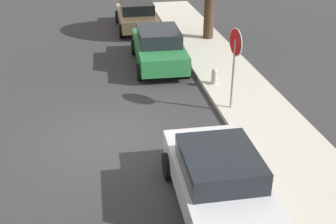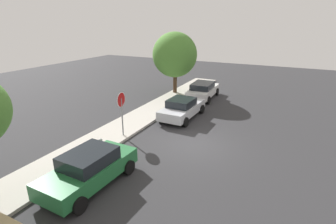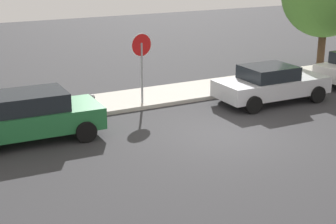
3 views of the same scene
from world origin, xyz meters
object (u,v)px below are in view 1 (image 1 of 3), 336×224
Objects in this scene: parked_car_green at (159,47)px; fire_hydrant at (215,78)px; stop_sign at (235,55)px; parked_car_silver at (221,184)px; parked_car_tan at (137,15)px.

parked_car_green reaches higher than fire_hydrant.
stop_sign is 4.99m from parked_car_silver.
parked_car_tan is (-9.80, -1.82, -1.17)m from stop_sign.
parked_car_tan is at bearing -166.90° from fire_hydrant.
fire_hydrant is (2.53, 1.59, -0.41)m from parked_car_green.
parked_car_green is (-4.45, -1.58, -1.12)m from stop_sign.
fire_hydrant is at bearing 179.71° from stop_sign.
stop_sign is at bearing 19.49° from parked_car_green.
parked_car_tan is at bearing -169.46° from stop_sign.
parked_car_tan reaches higher than fire_hydrant.
stop_sign is 4.85m from parked_car_green.
stop_sign reaches higher than fire_hydrant.
parked_car_green is 1.05× the size of parked_car_tan.
stop_sign is 0.62× the size of parked_car_silver.
parked_car_silver is 14.33m from parked_car_tan.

